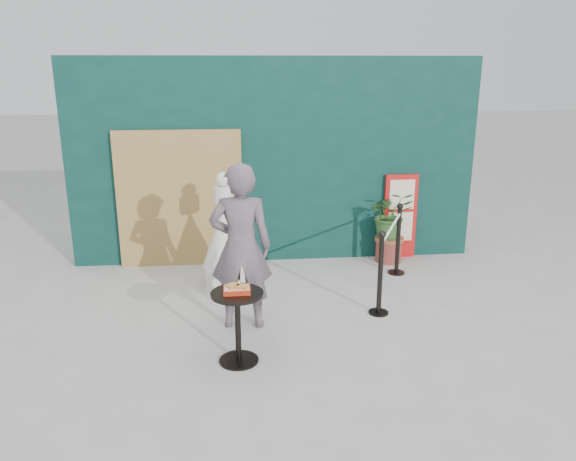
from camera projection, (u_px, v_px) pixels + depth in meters
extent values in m
plane|color=#ADAAA5|center=(300.00, 357.00, 5.75)|extent=(60.00, 60.00, 0.00)
cube|color=#0A2D2C|center=(275.00, 161.00, 8.33)|extent=(6.00, 0.30, 3.00)
cube|color=tan|center=(180.00, 199.00, 8.14)|extent=(1.80, 0.08, 2.00)
imported|color=#685960|center=(241.00, 247.00, 6.20)|extent=(0.71, 0.49, 1.89)
cube|color=red|center=(400.00, 216.00, 8.57)|extent=(0.50, 0.06, 1.30)
cube|color=beige|center=(402.00, 195.00, 8.44)|extent=(0.38, 0.02, 0.45)
cube|color=beige|center=(400.00, 226.00, 8.58)|extent=(0.38, 0.02, 0.45)
cube|color=red|center=(399.00, 248.00, 8.68)|extent=(0.38, 0.02, 0.18)
cube|color=silver|center=(226.00, 275.00, 7.60)|extent=(0.52, 0.52, 0.28)
cone|color=silver|center=(225.00, 235.00, 7.44)|extent=(0.61, 0.61, 0.85)
cylinder|color=silver|center=(223.00, 195.00, 7.28)|extent=(0.25, 0.25, 0.23)
sphere|color=silver|center=(223.00, 179.00, 7.22)|extent=(0.19, 0.19, 0.19)
cylinder|color=black|center=(239.00, 360.00, 5.67)|extent=(0.40, 0.40, 0.02)
cylinder|color=black|center=(238.00, 329.00, 5.57)|extent=(0.06, 0.06, 0.72)
cylinder|color=black|center=(237.00, 294.00, 5.46)|extent=(0.52, 0.52, 0.03)
cube|color=red|center=(237.00, 290.00, 5.45)|extent=(0.26, 0.19, 0.05)
cube|color=#F43C20|center=(237.00, 287.00, 5.44)|extent=(0.24, 0.17, 0.00)
cube|color=gold|center=(233.00, 286.00, 5.44)|extent=(0.15, 0.14, 0.02)
cube|color=#C28947|center=(242.00, 287.00, 5.42)|extent=(0.13, 0.13, 0.02)
cone|color=yellow|center=(239.00, 282.00, 5.48)|extent=(0.06, 0.06, 0.06)
cylinder|color=brown|center=(389.00, 251.00, 8.50)|extent=(0.39, 0.39, 0.33)
cylinder|color=brown|center=(389.00, 239.00, 8.45)|extent=(0.44, 0.44, 0.05)
imported|color=#305825|center=(390.00, 214.00, 8.34)|extent=(0.65, 0.56, 0.72)
cylinder|color=black|center=(378.00, 312.00, 6.76)|extent=(0.24, 0.24, 0.02)
cylinder|color=black|center=(380.00, 276.00, 6.63)|extent=(0.06, 0.06, 0.96)
sphere|color=black|center=(382.00, 235.00, 6.48)|extent=(0.09, 0.09, 0.09)
cylinder|color=black|center=(396.00, 272.00, 8.06)|extent=(0.24, 0.24, 0.02)
cylinder|color=black|center=(398.00, 241.00, 7.92)|extent=(0.06, 0.06, 0.96)
sphere|color=black|center=(400.00, 206.00, 7.78)|extent=(0.09, 0.09, 0.09)
cylinder|color=white|center=(391.00, 228.00, 7.16)|extent=(0.63, 1.31, 0.03)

